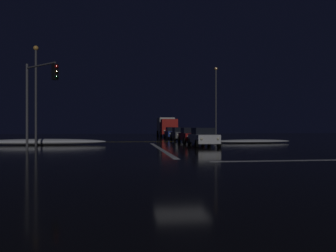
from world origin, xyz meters
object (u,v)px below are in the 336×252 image
Objects in this scene: sedan_white at (203,137)px; sedan_gray at (180,134)px; box_truck at (166,126)px; streetlamp_left_near at (36,88)px; sedan_red at (190,135)px; sedan_blue at (173,133)px; traffic_signal_nw at (38,90)px; streetlamp_right_far at (216,98)px.

sedan_gray is (0.05, 11.83, 0.00)m from sedan_white.
streetlamp_left_near is at bearing -122.33° from box_truck.
streetlamp_left_near reaches higher than sedan_red.
box_truck is 0.94× the size of streetlamp_left_near.
streetlamp_left_near reaches higher than sedan_gray.
traffic_signal_nw reaches higher than sedan_blue.
traffic_signal_nw is (-12.52, -3.14, 3.45)m from sedan_white.
traffic_signal_nw is at bearing -120.47° from sedan_blue.
streetlamp_left_near is (-14.32, -8.72, 4.27)m from sedan_gray.
streetlamp_left_near reaches higher than traffic_signal_nw.
sedan_red is 16.10m from streetlamp_right_far.
box_truck is 27.21m from streetlamp_left_near.
streetlamp_left_near is at bearing -133.46° from sedan_blue.
streetlamp_right_far is at bearing 48.57° from sedan_gray.
traffic_signal_nw reaches higher than sedan_gray.
sedan_white is 0.43× the size of streetlamp_right_far.
streetlamp_right_far reaches higher than traffic_signal_nw.
sedan_gray is 0.52× the size of box_truck.
streetlamp_left_near is (-14.31, -15.10, 4.27)m from sedan_blue.
sedan_blue is at bearing -90.95° from box_truck.
sedan_white is 20.79m from streetlamp_right_far.
sedan_white is 11.83m from sedan_gray.
streetlamp_left_near reaches higher than sedan_white.
streetlamp_left_near is at bearing 105.64° from traffic_signal_nw.
streetlamp_left_near reaches higher than box_truck.
streetlamp_right_far is (6.31, -6.82, 4.09)m from box_truck.
sedan_white is 0.52× the size of box_truck.
sedan_white is 18.22m from sedan_blue.
sedan_blue is 7.77m from box_truck.
sedan_gray is 14.13m from box_truck.
sedan_white is 1.00× the size of sedan_red.
streetlamp_left_near is 26.21m from streetlamp_right_far.
box_truck is (0.21, 20.67, 0.91)m from sedan_red.
traffic_signal_nw reaches higher than sedan_red.
sedan_red is at bearing -90.57° from box_truck.
sedan_white is 25.95m from box_truck.
streetlamp_right_far is at bearing -47.23° from box_truck.
streetlamp_right_far reaches higher than streetlamp_left_near.
sedan_red and sedan_gray have the same top height.
sedan_blue is (-0.01, 6.38, 0.00)m from sedan_gray.
sedan_white is at bearing -89.58° from sedan_red.
sedan_red is (-0.04, 5.26, 0.00)m from sedan_white.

